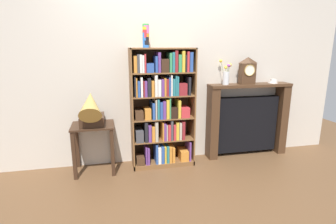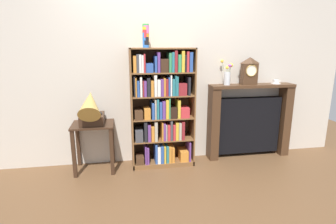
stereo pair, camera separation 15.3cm
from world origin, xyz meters
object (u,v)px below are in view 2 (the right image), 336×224
Objects in this scene: mantel_clock at (249,71)px; teacup_with_saucer at (276,82)px; bookshelf at (162,109)px; flower_vase at (227,75)px; cup_stack at (146,36)px; fireplace_mantel at (249,121)px; side_table_left at (94,136)px; gramophone at (91,109)px.

teacup_with_saucer is (0.42, 0.00, -0.16)m from mantel_clock.
bookshelf reaches higher than flower_vase.
cup_stack is (-0.19, 0.03, 0.93)m from bookshelf.
bookshelf is 1.32m from mantel_clock.
side_table_left is at bearing -176.95° from fireplace_mantel.
teacup_with_saucer is at bearing 4.23° from gramophone.
side_table_left is 1.95m from flower_vase.
teacup_with_saucer is at bearing -0.08° from flower_vase.
gramophone is at bearing -167.91° from cup_stack.
mantel_clock is at bearing 1.41° from cup_stack.
gramophone is at bearing -174.03° from flower_vase.
fireplace_mantel is (2.18, 0.12, 0.06)m from side_table_left.
fireplace_mantel is at bearing 3.76° from bookshelf.
flower_vase reaches higher than teacup_with_saucer.
fireplace_mantel is at bearing 176.75° from teacup_with_saucer.
gramophone reaches higher than side_table_left.
side_table_left is at bearing -176.94° from flower_vase.
mantel_clock reaches higher than gramophone.
bookshelf reaches higher than mantel_clock.
teacup_with_saucer is at bearing 2.23° from bookshelf.
fireplace_mantel is 8.94× the size of teacup_with_saucer.
bookshelf is at bearing 2.02° from side_table_left.
cup_stack reaches higher than flower_vase.
fireplace_mantel is 3.24× the size of mantel_clock.
cup_stack is at bearing -178.59° from mantel_clock.
bookshelf reaches higher than fireplace_mantel.
cup_stack reaches higher than mantel_clock.
teacup_with_saucer is (1.84, 0.04, -0.61)m from cup_stack.
mantel_clock reaches higher than fireplace_mantel.
cup_stack is 1.89m from fireplace_mantel.
gramophone is 1.85m from flower_vase.
bookshelf is 1.29× the size of fireplace_mantel.
teacup_with_saucer is (0.73, -0.00, -0.11)m from flower_vase.
side_table_left is at bearing 90.00° from gramophone.
mantel_clock is at bearing -158.28° from fireplace_mantel.
bookshelf is 0.90m from gramophone.
side_table_left is 1.69× the size of mantel_clock.
cup_stack is 1.43m from side_table_left.
bookshelf is 0.95m from side_table_left.
mantel_clock is (2.12, 0.09, 0.79)m from side_table_left.
mantel_clock is at bearing -0.70° from flower_vase.
mantel_clock reaches higher than flower_vase.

